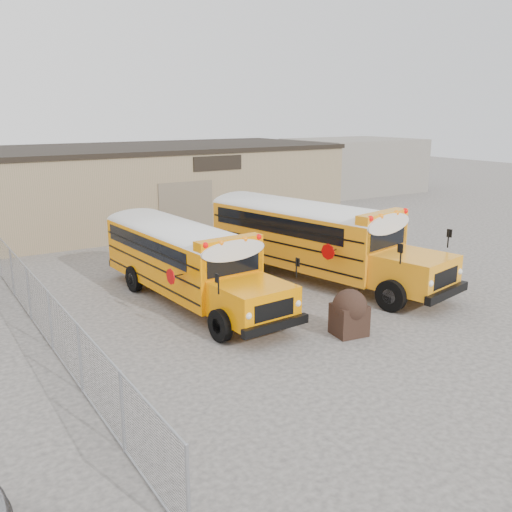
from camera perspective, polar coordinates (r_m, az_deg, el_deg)
ground at (r=17.33m, az=2.71°, el=-8.49°), size 120.00×120.00×0.00m
warehouse at (r=34.58m, az=-16.69°, el=6.52°), size 30.20×10.20×4.67m
chainlink_fence at (r=17.38m, az=-19.85°, el=-6.11°), size 0.07×18.07×1.81m
distant_building_right at (r=49.96m, az=9.66°, el=8.95°), size 10.00×8.00×4.40m
school_bus_left at (r=25.88m, az=-13.50°, el=2.64°), size 3.12×9.89×2.85m
school_bus_right at (r=27.91m, az=-4.69°, el=4.23°), size 4.91×11.21×3.19m
tarp_bundle at (r=17.76m, az=9.33°, el=-5.51°), size 1.08×1.07×1.46m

